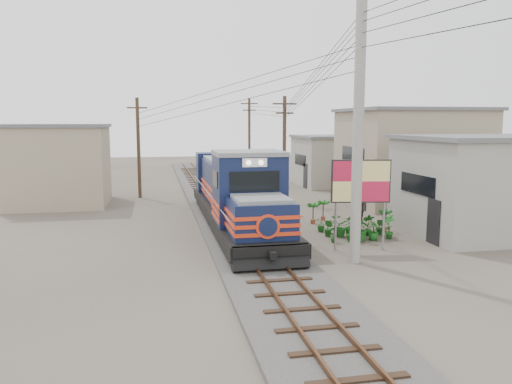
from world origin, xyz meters
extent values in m
plane|color=#473F35|center=(0.00, 0.00, 0.00)|extent=(120.00, 120.00, 0.00)
cube|color=#595651|center=(0.00, 10.00, 0.08)|extent=(3.60, 70.00, 0.16)
cube|color=#51331E|center=(-0.54, 10.00, 0.26)|extent=(0.08, 70.00, 0.12)
cube|color=#51331E|center=(0.54, 10.00, 0.26)|extent=(0.08, 70.00, 0.12)
cube|color=black|center=(0.00, 6.56, 0.77)|extent=(2.91, 16.04, 0.55)
cube|color=black|center=(0.00, 1.55, 0.47)|extent=(2.21, 3.21, 0.65)
cube|color=black|center=(0.00, 11.57, 0.47)|extent=(2.21, 3.21, 0.65)
cube|color=#0F1839|center=(0.00, 0.34, 1.62)|extent=(2.38, 2.41, 1.50)
cube|color=#0F1839|center=(0.00, 2.85, 2.43)|extent=(2.85, 2.61, 3.11)
cube|color=slate|center=(0.00, 2.85, 4.03)|extent=(2.91, 2.74, 0.18)
cube|color=black|center=(0.00, 1.54, 2.98)|extent=(2.04, 0.06, 0.80)
cube|color=white|center=(0.00, 1.53, 3.73)|extent=(1.00, 0.06, 0.35)
cube|color=#0F1839|center=(0.00, 9.06, 2.02)|extent=(2.27, 9.82, 2.31)
cube|color=slate|center=(0.00, 9.06, 3.23)|extent=(2.04, 9.82, 0.18)
cube|color=red|center=(0.00, 6.56, 1.32)|extent=(2.95, 16.04, 0.14)
cube|color=red|center=(0.00, 6.56, 1.62)|extent=(2.95, 16.04, 0.14)
cube|color=red|center=(0.00, 6.56, 1.92)|extent=(2.95, 16.04, 0.14)
cylinder|color=#9E9B93|center=(3.50, -0.50, 5.00)|extent=(0.40, 0.40, 10.00)
cylinder|color=#4C3826|center=(4.50, 14.00, 3.50)|extent=(0.24, 0.24, 7.00)
cube|color=#4C3826|center=(4.50, 14.00, 6.50)|extent=(1.60, 0.10, 0.10)
cube|color=#4C3826|center=(4.50, 14.00, 5.90)|extent=(1.20, 0.10, 0.10)
cylinder|color=#4C3826|center=(4.80, 28.00, 3.75)|extent=(0.24, 0.24, 7.50)
cube|color=#4C3826|center=(4.80, 28.00, 7.00)|extent=(1.60, 0.10, 0.10)
cube|color=#4C3826|center=(4.80, 28.00, 6.40)|extent=(1.20, 0.10, 0.10)
cylinder|color=#4C3826|center=(-5.00, 18.00, 3.50)|extent=(0.24, 0.24, 7.00)
cube|color=#4C3826|center=(-5.00, 18.00, 6.50)|extent=(1.60, 0.10, 0.10)
cube|color=#4C3826|center=(-5.00, 18.00, 5.90)|extent=(1.20, 0.10, 0.10)
cube|color=gray|center=(11.50, 3.00, 2.25)|extent=(7.00, 6.00, 4.50)
cube|color=slate|center=(11.50, 3.00, 4.60)|extent=(7.35, 6.30, 0.20)
cube|color=black|center=(7.98, 3.00, 2.48)|extent=(0.05, 3.00, 0.90)
cube|color=gray|center=(12.50, 12.00, 3.00)|extent=(8.00, 7.00, 6.00)
cube|color=slate|center=(12.50, 12.00, 6.10)|extent=(8.40, 7.35, 0.20)
cube|color=black|center=(8.48, 12.00, 3.30)|extent=(0.05, 3.50, 0.90)
cube|color=gray|center=(11.00, 22.00, 2.00)|extent=(6.00, 6.00, 4.00)
cube|color=slate|center=(11.00, 22.00, 4.10)|extent=(6.30, 6.30, 0.20)
cube|color=black|center=(7.98, 22.00, 2.20)|extent=(0.05, 3.00, 0.90)
cube|color=gray|center=(-10.00, 16.00, 2.50)|extent=(6.00, 6.00, 5.00)
cube|color=slate|center=(-10.00, 16.00, 5.10)|extent=(6.30, 6.30, 0.20)
cube|color=black|center=(-13.02, 16.00, 2.75)|extent=(0.05, 3.00, 0.90)
cylinder|color=#99999E|center=(3.41, 1.36, 1.40)|extent=(0.10, 0.10, 2.80)
cylinder|color=#99999E|center=(5.40, 1.03, 1.40)|extent=(0.10, 0.10, 2.80)
cube|color=black|center=(4.40, 1.20, 2.91)|extent=(2.45, 0.52, 1.79)
cube|color=#C1193D|center=(4.40, 1.17, 2.91)|extent=(2.33, 0.47, 1.68)
cylinder|color=black|center=(5.52, 4.06, 0.05)|extent=(0.42, 0.42, 0.10)
cylinder|color=#99999E|center=(5.52, 4.06, 1.04)|extent=(0.05, 0.05, 2.09)
cone|color=#522268|center=(5.52, 4.06, 2.04)|extent=(2.75, 2.75, 0.52)
imported|color=black|center=(6.68, 6.62, 0.93)|extent=(0.72, 0.52, 1.86)
imported|color=#1B5E1B|center=(3.81, 2.65, 0.40)|extent=(0.49, 0.40, 0.80)
imported|color=#1B5E1B|center=(4.63, 2.56, 0.42)|extent=(0.47, 0.38, 0.83)
imported|color=#1B5E1B|center=(5.09, 2.69, 0.57)|extent=(1.35, 1.34, 1.14)
imported|color=#1B5E1B|center=(5.75, 2.73, 0.43)|extent=(0.68, 0.68, 0.86)
imported|color=#1B5E1B|center=(6.55, 2.82, 0.57)|extent=(0.57, 0.69, 1.13)
imported|color=#1B5E1B|center=(3.98, 3.76, 0.41)|extent=(0.50, 0.55, 0.82)
imported|color=#1B5E1B|center=(4.47, 3.68, 0.47)|extent=(1.01, 0.93, 0.93)
imported|color=#1B5E1B|center=(5.08, 3.78, 0.50)|extent=(0.66, 0.66, 1.01)
imported|color=#1B5E1B|center=(5.91, 3.63, 0.52)|extent=(0.60, 0.46, 1.04)
imported|color=#1B5E1B|center=(6.50, 3.63, 0.39)|extent=(0.46, 0.52, 0.78)
imported|color=#1B5E1B|center=(3.97, 4.84, 0.31)|extent=(0.72, 0.70, 0.61)
camera|label=1|loc=(-3.90, -17.93, 5.35)|focal=35.00mm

